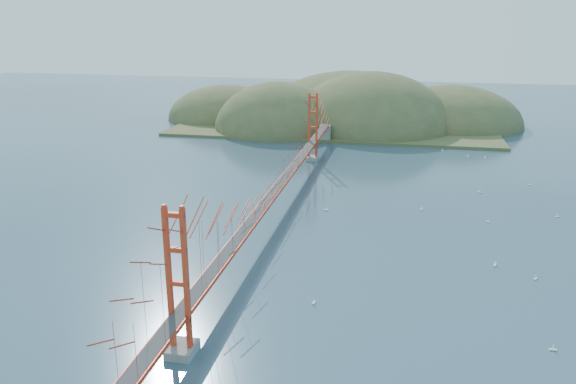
% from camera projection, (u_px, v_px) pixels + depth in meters
% --- Properties ---
extents(ground, '(320.00, 320.00, 0.00)m').
position_uv_depth(ground, '(274.00, 218.00, 69.83)').
color(ground, '#2A4254').
rests_on(ground, ground).
extents(bridge, '(2.20, 94.40, 12.00)m').
position_uv_depth(bridge, '(273.00, 163.00, 67.90)').
color(bridge, gray).
rests_on(bridge, ground).
extents(far_headlands, '(84.00, 58.00, 25.00)m').
position_uv_depth(far_headlands, '(348.00, 122.00, 133.41)').
color(far_headlands, brown).
rests_on(far_headlands, ground).
extents(sailboat_10, '(0.51, 0.56, 0.64)m').
position_uv_depth(sailboat_10, '(314.00, 302.00, 49.05)').
color(sailboat_10, white).
rests_on(sailboat_10, ground).
extents(sailboat_16, '(0.54, 0.54, 0.58)m').
position_uv_depth(sailboat_16, '(488.00, 221.00, 68.42)').
color(sailboat_16, white).
rests_on(sailboat_16, ground).
extents(sailboat_1, '(0.71, 0.71, 0.74)m').
position_uv_depth(sailboat_1, '(479.00, 192.00, 79.85)').
color(sailboat_1, white).
rests_on(sailboat_1, ground).
extents(sailboat_17, '(0.50, 0.50, 0.57)m').
position_uv_depth(sailboat_17, '(530.00, 184.00, 83.46)').
color(sailboat_17, white).
rests_on(sailboat_17, ground).
extents(sailboat_13, '(0.53, 0.53, 0.56)m').
position_uv_depth(sailboat_13, '(535.00, 278.00, 53.53)').
color(sailboat_13, white).
rests_on(sailboat_13, ground).
extents(sailboat_14, '(0.58, 0.58, 0.62)m').
position_uv_depth(sailboat_14, '(422.00, 209.00, 72.76)').
color(sailboat_14, white).
rests_on(sailboat_14, ground).
extents(sailboat_12, '(0.54, 0.54, 0.60)m').
position_uv_depth(sailboat_12, '(443.00, 150.00, 104.65)').
color(sailboat_12, white).
rests_on(sailboat_12, ground).
extents(sailboat_3, '(0.64, 0.56, 0.73)m').
position_uv_depth(sailboat_3, '(326.00, 209.00, 72.60)').
color(sailboat_3, white).
rests_on(sailboat_3, ground).
extents(sailboat_0, '(0.61, 0.64, 0.72)m').
position_uv_depth(sailboat_0, '(495.00, 264.00, 56.45)').
color(sailboat_0, white).
rests_on(sailboat_0, ground).
extents(sailboat_2, '(0.55, 0.45, 0.65)m').
position_uv_depth(sailboat_2, '(553.00, 349.00, 42.16)').
color(sailboat_2, white).
rests_on(sailboat_2, ground).
extents(sailboat_7, '(0.61, 0.57, 0.68)m').
position_uv_depth(sailboat_7, '(468.00, 156.00, 100.36)').
color(sailboat_7, white).
rests_on(sailboat_7, ground).
extents(sailboat_15, '(0.45, 0.54, 0.62)m').
position_uv_depth(sailboat_15, '(485.00, 157.00, 99.52)').
color(sailboat_15, white).
rests_on(sailboat_15, ground).
extents(sailboat_extra_0, '(0.53, 0.49, 0.59)m').
position_uv_depth(sailboat_extra_0, '(557.00, 216.00, 70.13)').
color(sailboat_extra_0, white).
rests_on(sailboat_extra_0, ground).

